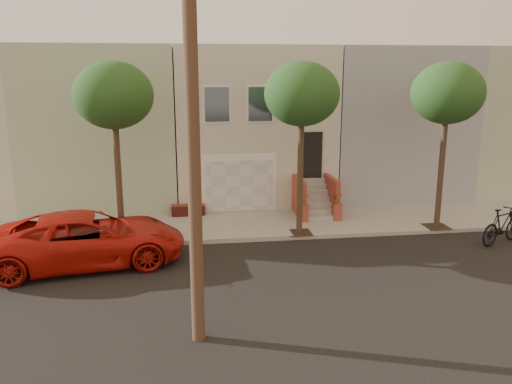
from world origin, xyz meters
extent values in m
plane|color=black|center=(0.00, 0.00, 0.00)|extent=(90.00, 90.00, 0.00)
cube|color=#99978B|center=(0.00, 5.35, 0.07)|extent=(40.00, 3.70, 0.15)
cube|color=beige|center=(0.00, 11.20, 3.65)|extent=(7.00, 8.00, 7.00)
cube|color=#97AC8B|center=(-6.80, 11.20, 3.65)|extent=(6.50, 8.00, 7.00)
cube|color=gray|center=(6.80, 11.20, 3.65)|extent=(6.50, 8.00, 7.00)
cube|color=#97AC8B|center=(13.30, 11.20, 3.65)|extent=(6.50, 8.00, 7.00)
cube|color=white|center=(-0.90, 7.22, 1.40)|extent=(3.20, 0.12, 2.50)
cube|color=silver|center=(-0.90, 7.16, 1.30)|extent=(2.90, 0.06, 2.20)
cube|color=#99978B|center=(-0.90, 5.35, 0.16)|extent=(3.20, 3.70, 0.02)
cube|color=maroon|center=(-3.10, 6.90, 0.37)|extent=(1.40, 0.45, 0.44)
cube|color=black|center=(2.20, 7.17, 2.55)|extent=(1.00, 0.06, 2.00)
cube|color=#3F4751|center=(-1.80, 7.17, 4.75)|extent=(1.00, 0.06, 1.40)
cube|color=white|center=(-1.80, 7.19, 4.75)|extent=(1.15, 0.05, 1.55)
cube|color=#3F4751|center=(0.00, 7.17, 4.75)|extent=(1.00, 0.06, 1.40)
cube|color=white|center=(0.00, 7.19, 4.75)|extent=(1.15, 0.05, 1.55)
cube|color=#3F4751|center=(1.80, 7.17, 4.75)|extent=(1.00, 0.06, 1.40)
cube|color=white|center=(1.80, 7.19, 4.75)|extent=(1.15, 0.05, 1.55)
cube|color=#99978B|center=(2.20, 5.38, 0.25)|extent=(1.20, 0.28, 0.20)
cube|color=#99978B|center=(2.20, 5.66, 0.45)|extent=(1.20, 0.28, 0.20)
cube|color=#99978B|center=(2.20, 5.94, 0.65)|extent=(1.20, 0.28, 0.20)
cube|color=#99978B|center=(2.20, 6.22, 0.85)|extent=(1.20, 0.28, 0.20)
cube|color=#99978B|center=(2.20, 6.50, 1.05)|extent=(1.20, 0.28, 0.20)
cube|color=#99978B|center=(2.20, 6.78, 1.25)|extent=(1.20, 0.28, 0.20)
cube|color=#99978B|center=(2.20, 7.06, 1.45)|extent=(1.20, 0.28, 0.20)
cube|color=brown|center=(1.50, 6.22, 0.95)|extent=(0.18, 1.96, 1.60)
cube|color=brown|center=(2.90, 6.22, 0.95)|extent=(0.18, 1.96, 1.60)
cube|color=brown|center=(1.50, 5.34, 0.50)|extent=(0.35, 0.35, 0.70)
imported|color=#1B4A1A|center=(1.50, 5.34, 1.07)|extent=(0.40, 0.35, 0.45)
cube|color=brown|center=(2.90, 5.34, 0.50)|extent=(0.35, 0.35, 0.70)
imported|color=#1B4A1A|center=(2.90, 5.34, 1.07)|extent=(0.41, 0.35, 0.45)
cube|color=#2D2116|center=(-5.50, 3.90, 0.15)|extent=(0.90, 0.90, 0.02)
cylinder|color=#322316|center=(-5.50, 3.90, 2.25)|extent=(0.22, 0.22, 4.20)
ellipsoid|color=#1B4A1A|center=(-5.50, 3.90, 5.30)|extent=(2.70, 2.57, 2.29)
cube|color=#2D2116|center=(1.00, 3.90, 0.15)|extent=(0.90, 0.90, 0.02)
cylinder|color=#322316|center=(1.00, 3.90, 2.25)|extent=(0.22, 0.22, 4.20)
ellipsoid|color=#1B4A1A|center=(1.00, 3.90, 5.30)|extent=(2.70, 2.57, 2.29)
cube|color=#2D2116|center=(6.50, 3.90, 0.15)|extent=(0.90, 0.90, 0.02)
cylinder|color=#322316|center=(6.50, 3.90, 2.25)|extent=(0.22, 0.22, 4.20)
ellipsoid|color=#1B4A1A|center=(6.50, 3.90, 5.30)|extent=(2.70, 2.57, 2.29)
cylinder|color=#452E20|center=(-3.00, -3.20, 5.00)|extent=(0.30, 0.30, 10.00)
imported|color=#B7170F|center=(-6.37, 2.09, 0.86)|extent=(6.54, 3.79, 1.71)
imported|color=black|center=(8.06, 2.09, 0.67)|extent=(2.29, 1.48, 1.34)
camera|label=1|loc=(-3.20, -14.21, 6.13)|focal=36.11mm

